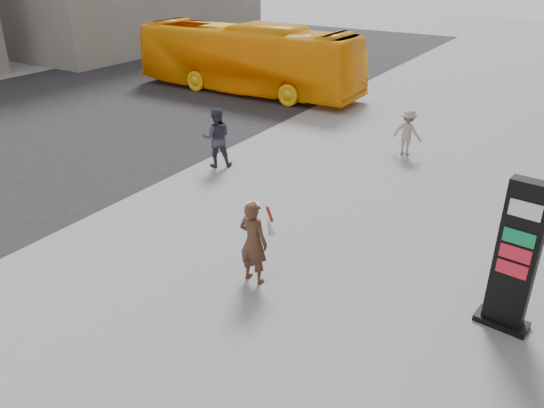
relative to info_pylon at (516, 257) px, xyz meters
The scene contains 7 objects.
ground 4.91m from the info_pylon, behind, with size 100.00×100.00×0.00m, color #9E9EA3.
road 18.20m from the info_pylon, 166.48° to the left, with size 16.00×60.00×0.01m, color black.
info_pylon is the anchor object (origin of this frame).
woman 4.71m from the info_pylon, 165.45° to the right, with size 0.68×0.62×1.76m.
bus 17.88m from the info_pylon, 139.23° to the left, with size 2.57×11.00×3.06m, color #F7A80C.
pedestrian_a 9.64m from the info_pylon, 159.09° to the left, with size 0.89×0.69×1.82m, color #333240.
pedestrian_b 8.73m from the info_pylon, 120.50° to the left, with size 0.97×0.56×1.50m, color gray.
Camera 1 is at (5.22, -7.88, 6.07)m, focal length 35.00 mm.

